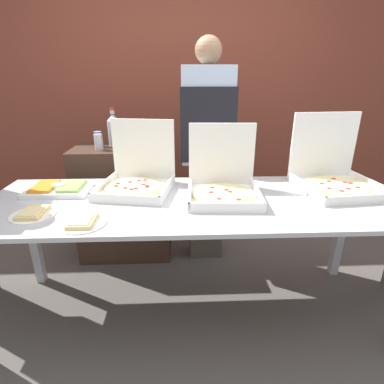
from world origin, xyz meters
TOP-DOWN VIEW (x-y plane):
  - ground_plane at (0.00, 0.00)m, footprint 16.00×16.00m
  - brick_wall_behind at (0.00, 1.70)m, footprint 10.00×0.06m
  - buffet_table at (0.00, 0.00)m, footprint 2.45×0.85m
  - pizza_box_near_right at (-0.34, 0.20)m, footprint 0.50×0.51m
  - pizza_box_far_right at (0.19, 0.06)m, footprint 0.44×0.46m
  - pizza_box_near_left at (0.94, 0.17)m, footprint 0.51×0.53m
  - paper_plate_front_center at (-0.85, -0.18)m, footprint 0.23×0.23m
  - paper_plate_front_left at (-0.56, -0.29)m, footprint 0.24×0.24m
  - veggie_tray at (-0.84, 0.17)m, footprint 0.38×0.26m
  - sideboard_podium at (-0.56, 0.79)m, footprint 0.77×0.45m
  - soda_bottle at (-0.61, 0.87)m, footprint 0.10×0.10m
  - soda_can_silver at (-0.70, 0.72)m, footprint 0.07×0.07m
  - soda_can_colored at (-0.74, 0.83)m, footprint 0.07×0.07m
  - person_server_vest at (0.15, 0.73)m, footprint 0.42×0.24m

SIDE VIEW (x-z plane):
  - ground_plane at x=0.00m, z-range 0.00..0.00m
  - sideboard_podium at x=-0.56m, z-range 0.00..0.97m
  - buffet_table at x=0.00m, z-range 0.33..1.16m
  - paper_plate_front_left at x=-0.56m, z-range 0.83..0.86m
  - paper_plate_front_center at x=-0.85m, z-range 0.83..0.86m
  - veggie_tray at x=-0.84m, z-range 0.82..0.88m
  - pizza_box_far_right at x=0.19m, z-range 0.70..1.11m
  - pizza_box_near_right at x=-0.34m, z-range 0.69..1.12m
  - pizza_box_near_left at x=0.94m, z-range 0.68..1.14m
  - person_server_vest at x=0.15m, z-range 0.12..1.91m
  - soda_can_silver at x=-0.70m, z-range 0.97..1.10m
  - soda_can_colored at x=-0.74m, z-range 0.97..1.10m
  - soda_bottle at x=-0.61m, z-range 0.96..1.26m
  - brick_wall_behind at x=0.00m, z-range 0.00..2.80m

